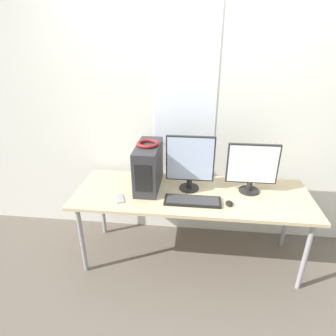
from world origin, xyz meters
The scene contains 10 objects.
ground_plane centered at (0.00, 0.00, 0.00)m, with size 14.00×14.00×0.00m, color #665B51.
wall_back centered at (0.00, 0.84, 1.35)m, with size 8.00×0.07×2.70m.
desk centered at (0.00, 0.36, 0.67)m, with size 2.03×0.71×0.72m.
pc_tower centered at (-0.39, 0.44, 0.92)m, with size 0.20×0.49×0.40m.
headphones centered at (-0.39, 0.44, 1.13)m, with size 0.19×0.19×0.03m.
monitor_main centered at (-0.03, 0.43, 0.98)m, with size 0.41×0.17×0.49m.
monitor_right_near centered at (0.50, 0.43, 0.95)m, with size 0.43×0.17×0.44m.
keyboard centered at (0.01, 0.20, 0.73)m, with size 0.46×0.17×0.02m.
mouse centered at (0.30, 0.19, 0.73)m, with size 0.06×0.08×0.03m.
cell_phone centered at (-0.60, 0.18, 0.72)m, with size 0.11×0.15×0.01m.
Camera 1 is at (0.02, -1.78, 1.95)m, focal length 30.00 mm.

